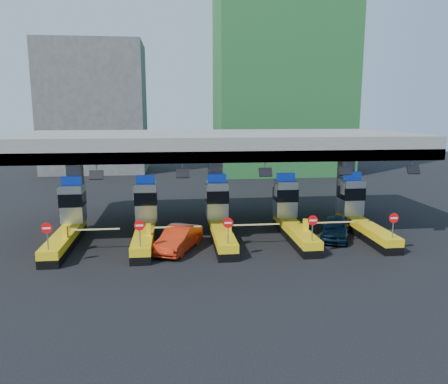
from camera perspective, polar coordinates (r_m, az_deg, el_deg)
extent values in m
plane|color=black|center=(30.04, -0.57, -6.01)|extent=(120.00, 120.00, 0.00)
cube|color=slate|center=(31.87, -1.16, 6.38)|extent=(28.00, 12.00, 1.50)
cube|color=#4C4C49|center=(26.26, 0.03, 4.63)|extent=(28.00, 0.60, 0.70)
cube|color=slate|center=(32.92, -18.74, -0.19)|extent=(1.00, 1.00, 5.50)
cube|color=slate|center=(32.31, -1.14, 0.18)|extent=(1.00, 1.00, 5.50)
cube|color=slate|center=(34.70, 15.53, 0.51)|extent=(1.00, 1.00, 5.50)
cylinder|color=slate|center=(26.53, -16.30, 2.97)|extent=(0.06, 0.06, 0.50)
cube|color=black|center=(26.38, -16.33, 2.16)|extent=(0.80, 0.38, 0.54)
cylinder|color=slate|center=(26.16, -5.43, 3.24)|extent=(0.06, 0.06, 0.50)
cube|color=black|center=(26.01, -5.40, 2.42)|extent=(0.80, 0.38, 0.54)
cylinder|color=slate|center=(26.73, 5.37, 3.40)|extent=(0.06, 0.06, 0.50)
cube|color=black|center=(26.58, 5.45, 2.59)|extent=(0.80, 0.38, 0.54)
cylinder|color=slate|center=(28.19, 15.38, 3.43)|extent=(0.06, 0.06, 0.50)
cube|color=black|center=(28.05, 15.50, 2.67)|extent=(0.80, 0.38, 0.54)
cylinder|color=slate|center=(30.16, 23.35, 3.39)|extent=(0.06, 0.06, 0.50)
cube|color=black|center=(30.03, 23.49, 2.68)|extent=(0.80, 0.38, 0.54)
cube|color=black|center=(29.69, -20.05, -6.36)|extent=(1.20, 8.00, 0.50)
cube|color=#E5B70C|center=(29.55, -20.11, -5.43)|extent=(1.20, 8.00, 0.50)
cube|color=#9EA3A8|center=(31.85, -19.13, -1.38)|extent=(1.50, 1.50, 2.60)
cube|color=black|center=(31.77, -19.17, -0.86)|extent=(1.56, 1.56, 0.90)
cube|color=#0C2DBF|center=(31.58, -19.31, 1.43)|extent=(1.30, 0.35, 0.55)
cube|color=white|center=(31.62, -20.74, -0.27)|extent=(0.06, 0.70, 0.90)
cylinder|color=slate|center=(25.97, -22.05, -5.66)|extent=(0.07, 0.07, 1.30)
cylinder|color=red|center=(25.79, -22.16, -4.39)|extent=(0.60, 0.04, 0.60)
cube|color=white|center=(25.76, -22.18, -4.41)|extent=(0.42, 0.02, 0.10)
cube|color=#E5B70C|center=(28.19, -20.05, -4.91)|extent=(0.30, 0.35, 0.70)
cube|color=white|center=(27.83, -16.75, -4.70)|extent=(3.20, 0.08, 0.08)
cube|color=black|center=(28.93, -10.32, -6.32)|extent=(1.20, 8.00, 0.50)
cube|color=#E5B70C|center=(28.79, -10.35, -5.36)|extent=(1.20, 8.00, 0.50)
cube|color=#9EA3A8|center=(31.14, -10.12, -1.22)|extent=(1.50, 1.50, 2.60)
cube|color=black|center=(31.06, -10.14, -0.68)|extent=(1.56, 1.56, 0.90)
cube|color=#0C2DBF|center=(30.86, -10.21, 1.66)|extent=(1.30, 0.35, 0.55)
cube|color=white|center=(30.77, -11.68, -0.08)|extent=(0.06, 0.70, 0.90)
cylinder|color=slate|center=(25.09, -10.93, -5.62)|extent=(0.07, 0.07, 1.30)
cylinder|color=red|center=(24.90, -10.98, -4.31)|extent=(0.60, 0.04, 0.60)
cube|color=white|center=(24.88, -10.99, -4.32)|extent=(0.42, 0.02, 0.10)
cube|color=#E5B70C|center=(27.45, -9.82, -4.83)|extent=(0.30, 0.35, 0.70)
cube|color=white|center=(27.38, -6.36, -4.56)|extent=(3.20, 0.08, 0.08)
cube|color=black|center=(29.01, -0.36, -6.09)|extent=(1.20, 8.00, 0.50)
cube|color=#E5B70C|center=(28.88, -0.36, -5.14)|extent=(1.20, 8.00, 0.50)
cube|color=#9EA3A8|center=(31.22, -0.92, -1.02)|extent=(1.50, 1.50, 2.60)
cube|color=black|center=(31.14, -0.92, -0.49)|extent=(1.56, 1.56, 0.90)
cube|color=#0C2DBF|center=(30.95, -0.93, 1.84)|extent=(1.30, 0.35, 0.55)
cube|color=white|center=(30.73, -2.36, 0.11)|extent=(0.06, 0.70, 0.90)
cylinder|color=slate|center=(25.19, 0.53, -5.36)|extent=(0.07, 0.07, 1.30)
cylinder|color=red|center=(25.01, 0.54, -4.05)|extent=(0.60, 0.04, 0.60)
cube|color=white|center=(24.98, 0.55, -4.07)|extent=(0.42, 0.02, 0.10)
cube|color=#E5B70C|center=(27.61, 0.63, -4.58)|extent=(0.30, 0.35, 0.70)
cube|color=white|center=(27.83, 4.01, -4.27)|extent=(3.20, 0.08, 0.08)
cube|color=black|center=(29.95, 9.24, -5.70)|extent=(1.20, 8.00, 0.50)
cube|color=#E5B70C|center=(29.82, 9.27, -4.78)|extent=(1.20, 8.00, 0.50)
cube|color=#9EA3A8|center=(32.09, 7.99, -0.81)|extent=(1.50, 1.50, 2.60)
cube|color=black|center=(32.02, 8.02, -0.29)|extent=(1.56, 1.56, 0.90)
cube|color=#0C2DBF|center=(31.83, 8.07, 1.98)|extent=(1.30, 0.35, 0.55)
cube|color=white|center=(31.49, 6.75, 0.30)|extent=(0.06, 0.70, 0.90)
cylinder|color=slate|center=(26.26, 11.46, -4.91)|extent=(0.07, 0.07, 1.30)
cylinder|color=red|center=(26.09, 11.53, -3.65)|extent=(0.60, 0.04, 0.60)
cube|color=white|center=(26.06, 11.55, -3.67)|extent=(0.42, 0.02, 0.10)
cube|color=#E5B70C|center=(28.65, 10.63, -4.21)|extent=(0.30, 0.35, 0.70)
cube|color=white|center=(29.15, 13.74, -3.87)|extent=(3.20, 0.08, 0.08)
cube|color=black|center=(31.66, 18.02, -5.20)|extent=(1.20, 8.00, 0.50)
cube|color=#E5B70C|center=(31.53, 18.07, -4.33)|extent=(1.20, 8.00, 0.50)
cube|color=#9EA3A8|center=(33.69, 16.25, -0.59)|extent=(1.50, 1.50, 2.60)
cube|color=black|center=(33.62, 16.29, -0.10)|extent=(1.56, 1.56, 0.90)
cube|color=#0C2DBF|center=(33.44, 16.39, 2.06)|extent=(1.30, 0.35, 0.55)
cube|color=white|center=(32.99, 15.23, 0.47)|extent=(0.06, 0.70, 0.90)
cylinder|color=slate|center=(28.19, 21.20, -4.36)|extent=(0.07, 0.07, 1.30)
cylinder|color=red|center=(28.03, 21.31, -3.19)|extent=(0.60, 0.04, 0.60)
cube|color=white|center=(28.01, 21.33, -3.20)|extent=(0.42, 0.02, 0.10)
cube|color=#E5B70C|center=(30.49, 19.66, -3.76)|extent=(0.30, 0.35, 0.70)
cube|color=white|center=(31.22, 22.40, -3.42)|extent=(3.20, 0.08, 0.08)
cube|color=#1E5926|center=(62.72, 7.55, 15.39)|extent=(18.00, 12.00, 28.00)
cube|color=#4C4C49|center=(65.58, -16.53, 10.46)|extent=(14.00, 10.00, 18.00)
imported|color=black|center=(30.60, 14.33, -4.56)|extent=(3.40, 4.80, 1.52)
imported|color=red|center=(27.33, -5.96, -6.10)|extent=(3.27, 4.83, 1.51)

